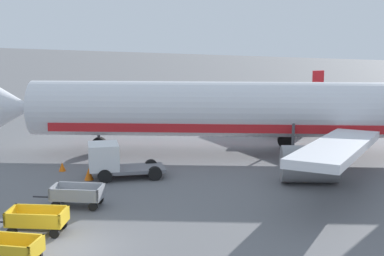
{
  "coord_description": "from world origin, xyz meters",
  "views": [
    {
      "loc": [
        14.3,
        -18.18,
        9.43
      ],
      "look_at": [
        -0.44,
        12.64,
        2.8
      ],
      "focal_mm": 55.0,
      "sensor_mm": 36.0,
      "label": 1
    }
  ],
  "objects_px": {
    "baggage_cart_third_in_row": "(77,195)",
    "traffic_cone_mid_apron": "(89,174)",
    "traffic_cone_near_plane": "(62,167)",
    "baggage_cart_nearest": "(7,250)",
    "baggage_cart_second_in_row": "(37,220)",
    "airplane": "(268,111)",
    "service_truck_beside_carts": "(112,160)"
  },
  "relations": [
    {
      "from": "baggage_cart_third_in_row",
      "to": "traffic_cone_mid_apron",
      "type": "relative_size",
      "value": 5.07
    },
    {
      "from": "baggage_cart_second_in_row",
      "to": "traffic_cone_near_plane",
      "type": "distance_m",
      "value": 10.4
    },
    {
      "from": "airplane",
      "to": "traffic_cone_near_plane",
      "type": "xyz_separation_m",
      "value": [
        -9.95,
        -9.41,
        -2.78
      ]
    },
    {
      "from": "airplane",
      "to": "service_truck_beside_carts",
      "type": "bearing_deg",
      "value": -123.54
    },
    {
      "from": "traffic_cone_near_plane",
      "to": "baggage_cart_second_in_row",
      "type": "bearing_deg",
      "value": -58.07
    },
    {
      "from": "baggage_cart_third_in_row",
      "to": "traffic_cone_mid_apron",
      "type": "xyz_separation_m",
      "value": [
        -2.31,
        4.23,
        -0.25
      ]
    },
    {
      "from": "airplane",
      "to": "service_truck_beside_carts",
      "type": "height_order",
      "value": "airplane"
    },
    {
      "from": "baggage_cart_nearest",
      "to": "traffic_cone_near_plane",
      "type": "xyz_separation_m",
      "value": [
        -6.71,
        11.99,
        -0.32
      ]
    },
    {
      "from": "traffic_cone_near_plane",
      "to": "traffic_cone_mid_apron",
      "type": "bearing_deg",
      "value": -19.08
    },
    {
      "from": "service_truck_beside_carts",
      "to": "traffic_cone_mid_apron",
      "type": "distance_m",
      "value": 1.55
    },
    {
      "from": "baggage_cart_third_in_row",
      "to": "traffic_cone_near_plane",
      "type": "bearing_deg",
      "value": 133.78
    },
    {
      "from": "baggage_cart_nearest",
      "to": "service_truck_beside_carts",
      "type": "bearing_deg",
      "value": 104.25
    },
    {
      "from": "baggage_cart_nearest",
      "to": "traffic_cone_mid_apron",
      "type": "distance_m",
      "value": 11.82
    },
    {
      "from": "baggage_cart_nearest",
      "to": "baggage_cart_third_in_row",
      "type": "xyz_separation_m",
      "value": [
        -1.79,
        6.86,
        0.0
      ]
    },
    {
      "from": "airplane",
      "to": "traffic_cone_mid_apron",
      "type": "height_order",
      "value": "airplane"
    },
    {
      "from": "baggage_cart_second_in_row",
      "to": "traffic_cone_near_plane",
      "type": "xyz_separation_m",
      "value": [
        -5.49,
        8.82,
        -0.32
      ]
    },
    {
      "from": "baggage_cart_nearest",
      "to": "service_truck_beside_carts",
      "type": "height_order",
      "value": "service_truck_beside_carts"
    },
    {
      "from": "baggage_cart_second_in_row",
      "to": "service_truck_beside_carts",
      "type": "relative_size",
      "value": 0.77
    },
    {
      "from": "airplane",
      "to": "traffic_cone_mid_apron",
      "type": "bearing_deg",
      "value": -125.43
    },
    {
      "from": "baggage_cart_second_in_row",
      "to": "baggage_cart_nearest",
      "type": "bearing_deg",
      "value": -69.11
    },
    {
      "from": "traffic_cone_mid_apron",
      "to": "baggage_cart_third_in_row",
      "type": "bearing_deg",
      "value": -61.38
    },
    {
      "from": "service_truck_beside_carts",
      "to": "traffic_cone_mid_apron",
      "type": "xyz_separation_m",
      "value": [
        -1.06,
        -0.85,
        -0.75
      ]
    },
    {
      "from": "baggage_cart_nearest",
      "to": "traffic_cone_near_plane",
      "type": "relative_size",
      "value": 6.5
    },
    {
      "from": "baggage_cart_nearest",
      "to": "baggage_cart_second_in_row",
      "type": "distance_m",
      "value": 3.4
    },
    {
      "from": "baggage_cart_nearest",
      "to": "traffic_cone_near_plane",
      "type": "bearing_deg",
      "value": 119.21
    },
    {
      "from": "airplane",
      "to": "traffic_cone_mid_apron",
      "type": "relative_size",
      "value": 50.76
    },
    {
      "from": "baggage_cart_nearest",
      "to": "traffic_cone_mid_apron",
      "type": "height_order",
      "value": "baggage_cart_nearest"
    },
    {
      "from": "traffic_cone_near_plane",
      "to": "baggage_cart_nearest",
      "type": "bearing_deg",
      "value": -60.79
    },
    {
      "from": "baggage_cart_second_in_row",
      "to": "baggage_cart_third_in_row",
      "type": "height_order",
      "value": "same"
    },
    {
      "from": "baggage_cart_second_in_row",
      "to": "traffic_cone_mid_apron",
      "type": "distance_m",
      "value": 8.43
    },
    {
      "from": "airplane",
      "to": "baggage_cart_second_in_row",
      "type": "relative_size",
      "value": 10.03
    },
    {
      "from": "baggage_cart_nearest",
      "to": "baggage_cart_second_in_row",
      "type": "relative_size",
      "value": 1.01
    }
  ]
}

